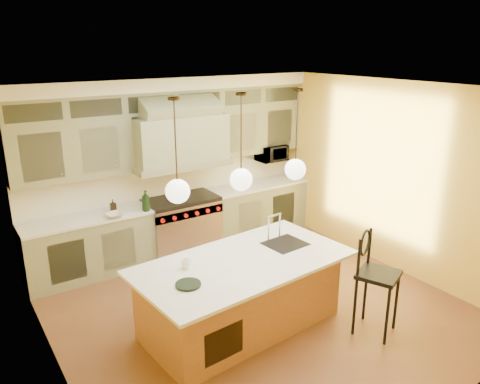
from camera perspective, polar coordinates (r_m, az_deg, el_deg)
floor at (r=6.50m, az=1.88°, el=-13.84°), size 5.00×5.00×0.00m
ceiling at (r=5.56m, az=2.19°, el=12.53°), size 5.00×5.00×0.00m
wall_back at (r=7.95m, az=-8.52°, el=3.32°), size 5.00×0.00×5.00m
wall_front at (r=4.27m, az=22.28°, el=-10.91°), size 5.00×0.00×5.00m
wall_left at (r=4.96m, az=-22.40°, el=-6.91°), size 0.00×5.00×5.00m
wall_right at (r=7.54m, az=17.68°, el=1.88°), size 0.00×5.00×5.00m
back_cabinetry at (r=7.72m, az=-7.67°, el=2.77°), size 5.00×0.77×2.90m
range at (r=7.94m, az=-7.10°, el=-3.96°), size 1.20×0.74×0.96m
kitchen_island at (r=5.89m, az=0.18°, el=-12.13°), size 2.71×1.58×1.35m
counter_stool at (r=5.89m, az=16.19°, el=-9.75°), size 0.60×0.60×1.31m
microwave at (r=8.73m, az=3.86°, el=4.77°), size 0.54×0.37×0.30m
oil_bottle_a at (r=7.28m, az=-11.43°, el=-1.05°), size 0.13×0.13×0.33m
oil_bottle_b at (r=7.36m, az=-15.22°, el=-1.63°), size 0.10×0.10×0.20m
fruit_bowl at (r=7.16m, az=-15.00°, el=-2.74°), size 0.29×0.29×0.06m
cup at (r=5.48m, az=-6.66°, el=-8.72°), size 0.12×0.12×0.11m
pendant_left at (r=4.93m, az=-7.62°, el=0.41°), size 0.26×0.26×1.11m
pendant_center at (r=5.31m, az=0.14°, el=1.84°), size 0.26×0.26×1.11m
pendant_right at (r=5.77m, az=6.76°, el=3.03°), size 0.26×0.26×1.11m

